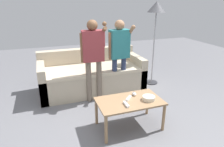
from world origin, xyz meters
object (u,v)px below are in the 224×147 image
at_px(couch, 92,76).
at_px(player_center, 93,52).
at_px(game_remote_nunchuk, 134,94).
at_px(game_remote_wand_far, 126,104).
at_px(snack_bowl, 149,98).
at_px(player_right, 119,50).
at_px(coffee_table, 130,104).
at_px(floor_lamp, 156,12).
at_px(game_remote_wand_near, 129,98).

xyz_separation_m(couch, player_center, (-0.08, -0.52, 0.65)).
relative_size(game_remote_nunchuk, game_remote_wand_far, 0.55).
relative_size(snack_bowl, player_right, 0.12).
relative_size(couch, player_center, 1.40).
height_order(game_remote_nunchuk, player_center, player_center).
bearing_deg(game_remote_wand_far, game_remote_nunchuk, 45.78).
relative_size(game_remote_nunchuk, player_center, 0.06).
bearing_deg(coffee_table, game_remote_wand_far, -132.17).
bearing_deg(game_remote_nunchuk, floor_lamp, 50.40).
bearing_deg(coffee_table, player_center, 104.88).
height_order(game_remote_nunchuk, floor_lamp, floor_lamp).
relative_size(game_remote_nunchuk, player_right, 0.06).
xyz_separation_m(coffee_table, player_right, (0.26, 1.10, 0.54)).
xyz_separation_m(snack_bowl, player_right, (-0.01, 1.17, 0.46)).
bearing_deg(game_remote_wand_near, player_right, 76.16).
xyz_separation_m(snack_bowl, game_remote_nunchuk, (-0.13, 0.21, -0.01)).
bearing_deg(player_right, coffee_table, -103.38).
height_order(couch, floor_lamp, floor_lamp).
xyz_separation_m(game_remote_nunchuk, game_remote_wand_near, (-0.13, -0.09, -0.01)).
bearing_deg(game_remote_nunchuk, couch, 102.98).
xyz_separation_m(couch, snack_bowl, (0.46, -1.62, 0.17)).
height_order(couch, game_remote_wand_near, couch).
distance_m(couch, game_remote_wand_far, 1.66).
xyz_separation_m(coffee_table, game_remote_wand_near, (0.00, 0.04, 0.07)).
bearing_deg(game_remote_wand_far, snack_bowl, 5.86).
relative_size(player_right, game_remote_wand_near, 10.96).
xyz_separation_m(game_remote_wand_near, game_remote_wand_far, (-0.11, -0.16, -0.00)).
height_order(game_remote_nunchuk, game_remote_wand_far, game_remote_nunchuk).
bearing_deg(game_remote_wand_near, floor_lamp, 48.92).
height_order(floor_lamp, player_center, floor_lamp).
relative_size(coffee_table, player_right, 0.64).
relative_size(player_right, game_remote_wand_far, 9.20).
height_order(coffee_table, snack_bowl, snack_bowl).
bearing_deg(game_remote_wand_near, player_center, 105.58).
bearing_deg(floor_lamp, game_remote_nunchuk, -129.60).
distance_m(player_right, player_center, 0.54).
distance_m(floor_lamp, player_center, 1.64).
distance_m(snack_bowl, game_remote_wand_far, 0.37).
xyz_separation_m(couch, player_right, (0.45, -0.44, 0.63)).
relative_size(couch, game_remote_wand_near, 15.67).
xyz_separation_m(coffee_table, player_center, (-0.27, 1.02, 0.56)).
height_order(player_center, game_remote_wand_near, player_center).
xyz_separation_m(floor_lamp, player_center, (-1.46, -0.39, -0.63)).
height_order(coffee_table, player_center, player_center).
bearing_deg(game_remote_nunchuk, game_remote_wand_near, -146.99).
bearing_deg(player_right, game_remote_nunchuk, -97.52).
bearing_deg(couch, player_center, -98.50).
height_order(snack_bowl, player_right, player_right).
xyz_separation_m(snack_bowl, game_remote_wand_near, (-0.27, 0.12, -0.01)).
bearing_deg(player_right, couch, 135.65).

